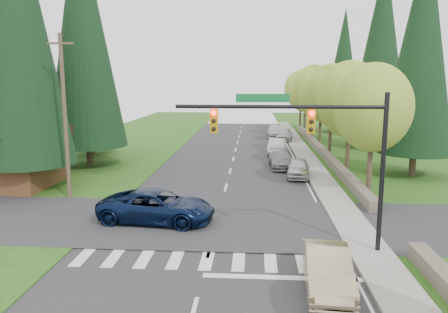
# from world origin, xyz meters

# --- Properties ---
(ground) EXTENTS (120.00, 120.00, 0.00)m
(ground) POSITION_xyz_m (0.00, 0.00, 0.00)
(ground) COLOR #28282B
(ground) RESTS_ON ground
(grass_east) EXTENTS (14.00, 110.00, 0.06)m
(grass_east) POSITION_xyz_m (13.00, 20.00, 0.03)
(grass_east) COLOR #1E4111
(grass_east) RESTS_ON ground
(grass_west) EXTENTS (14.00, 110.00, 0.06)m
(grass_west) POSITION_xyz_m (-13.00, 20.00, 0.03)
(grass_west) COLOR #1E4111
(grass_west) RESTS_ON ground
(cross_street) EXTENTS (120.00, 8.00, 0.10)m
(cross_street) POSITION_xyz_m (0.00, 8.00, 0.00)
(cross_street) COLOR #28282B
(cross_street) RESTS_ON ground
(sidewalk_east) EXTENTS (1.80, 80.00, 0.13)m
(sidewalk_east) POSITION_xyz_m (6.90, 22.00, 0.07)
(sidewalk_east) COLOR gray
(sidewalk_east) RESTS_ON ground
(curb_east) EXTENTS (0.20, 80.00, 0.13)m
(curb_east) POSITION_xyz_m (6.05, 22.00, 0.07)
(curb_east) COLOR gray
(curb_east) RESTS_ON ground
(stone_wall_north) EXTENTS (0.70, 40.00, 0.70)m
(stone_wall_north) POSITION_xyz_m (8.60, 30.00, 0.35)
(stone_wall_north) COLOR #4C4438
(stone_wall_north) RESTS_ON ground
(traffic_signal) EXTENTS (8.70, 0.37, 6.80)m
(traffic_signal) POSITION_xyz_m (4.37, 4.50, 4.98)
(traffic_signal) COLOR black
(traffic_signal) RESTS_ON ground
(brown_building) EXTENTS (8.40, 8.40, 5.40)m
(brown_building) POSITION_xyz_m (-15.00, 15.00, 3.14)
(brown_building) COLOR #4C2D19
(brown_building) RESTS_ON ground
(utility_pole) EXTENTS (1.60, 0.24, 10.00)m
(utility_pole) POSITION_xyz_m (-9.50, 12.00, 5.14)
(utility_pole) COLOR #473828
(utility_pole) RESTS_ON ground
(decid_tree_0) EXTENTS (4.80, 4.80, 8.37)m
(decid_tree_0) POSITION_xyz_m (9.20, 14.00, 5.60)
(decid_tree_0) COLOR #38281C
(decid_tree_0) RESTS_ON ground
(decid_tree_1) EXTENTS (5.20, 5.20, 8.80)m
(decid_tree_1) POSITION_xyz_m (9.30, 21.00, 5.80)
(decid_tree_1) COLOR #38281C
(decid_tree_1) RESTS_ON ground
(decid_tree_2) EXTENTS (5.00, 5.00, 8.82)m
(decid_tree_2) POSITION_xyz_m (9.10, 28.00, 5.93)
(decid_tree_2) COLOR #38281C
(decid_tree_2) RESTS_ON ground
(decid_tree_3) EXTENTS (5.00, 5.00, 8.55)m
(decid_tree_3) POSITION_xyz_m (9.20, 35.00, 5.66)
(decid_tree_3) COLOR #38281C
(decid_tree_3) RESTS_ON ground
(decid_tree_4) EXTENTS (5.40, 5.40, 9.18)m
(decid_tree_4) POSITION_xyz_m (9.30, 42.00, 6.06)
(decid_tree_4) COLOR #38281C
(decid_tree_4) RESTS_ON ground
(decid_tree_5) EXTENTS (4.80, 4.80, 8.30)m
(decid_tree_5) POSITION_xyz_m (9.10, 49.00, 5.53)
(decid_tree_5) COLOR #38281C
(decid_tree_5) RESTS_ON ground
(decid_tree_6) EXTENTS (5.20, 5.20, 8.86)m
(decid_tree_6) POSITION_xyz_m (9.20, 56.00, 5.86)
(decid_tree_6) COLOR #38281C
(decid_tree_6) RESTS_ON ground
(conifer_w_a) EXTENTS (6.12, 6.12, 19.80)m
(conifer_w_a) POSITION_xyz_m (-13.00, 14.00, 10.79)
(conifer_w_a) COLOR #38281C
(conifer_w_a) RESTS_ON ground
(conifer_w_b) EXTENTS (5.44, 5.44, 17.80)m
(conifer_w_b) POSITION_xyz_m (-16.00, 18.00, 9.79)
(conifer_w_b) COLOR #38281C
(conifer_w_b) RESTS_ON ground
(conifer_w_c) EXTENTS (6.46, 6.46, 20.80)m
(conifer_w_c) POSITION_xyz_m (-12.00, 22.00, 11.29)
(conifer_w_c) COLOR #38281C
(conifer_w_c) RESTS_ON ground
(conifer_w_e) EXTENTS (5.78, 5.78, 18.80)m
(conifer_w_e) POSITION_xyz_m (-14.00, 28.00, 10.29)
(conifer_w_e) COLOR #38281C
(conifer_w_e) RESTS_ON ground
(conifer_e_a) EXTENTS (5.44, 5.44, 17.80)m
(conifer_e_a) POSITION_xyz_m (14.00, 20.00, 9.79)
(conifer_e_a) COLOR #38281C
(conifer_e_a) RESTS_ON ground
(conifer_e_b) EXTENTS (6.12, 6.12, 19.80)m
(conifer_e_b) POSITION_xyz_m (15.00, 34.00, 10.79)
(conifer_e_b) COLOR #38281C
(conifer_e_b) RESTS_ON ground
(conifer_e_c) EXTENTS (5.10, 5.10, 16.80)m
(conifer_e_c) POSITION_xyz_m (14.00, 48.00, 9.29)
(conifer_e_c) COLOR #38281C
(conifer_e_c) RESTS_ON ground
(sedan_champagne) EXTENTS (1.76, 4.45, 1.44)m
(sedan_champagne) POSITION_xyz_m (4.50, 1.07, 0.72)
(sedan_champagne) COLOR #C9AF86
(sedan_champagne) RESTS_ON ground
(suv_navy) EXTENTS (6.25, 3.44, 1.66)m
(suv_navy) POSITION_xyz_m (-3.08, 7.89, 0.83)
(suv_navy) COLOR #0A1634
(suv_navy) RESTS_ON ground
(parked_car_a) EXTENTS (2.07, 4.30, 1.42)m
(parked_car_a) POSITION_xyz_m (5.28, 19.15, 0.71)
(parked_car_a) COLOR #BCBCC1
(parked_car_a) RESTS_ON ground
(parked_car_b) EXTENTS (2.08, 4.74, 1.35)m
(parked_car_b) POSITION_xyz_m (4.20, 22.69, 0.68)
(parked_car_b) COLOR gray
(parked_car_b) RESTS_ON ground
(parked_car_c) EXTENTS (2.18, 4.70, 1.49)m
(parked_car_c) POSITION_xyz_m (4.20, 29.57, 0.75)
(parked_car_c) COLOR silver
(parked_car_c) RESTS_ON ground
(parked_car_d) EXTENTS (2.40, 4.68, 1.52)m
(parked_car_d) POSITION_xyz_m (5.60, 39.23, 0.76)
(parked_car_d) COLOR silver
(parked_car_d) RESTS_ON ground
(parked_car_e) EXTENTS (2.03, 4.97, 1.44)m
(parked_car_e) POSITION_xyz_m (4.71, 43.00, 0.72)
(parked_car_e) COLOR silver
(parked_car_e) RESTS_ON ground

